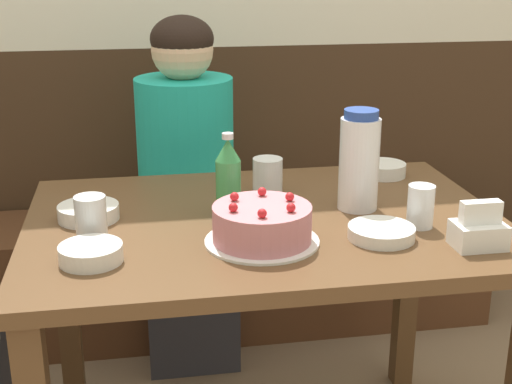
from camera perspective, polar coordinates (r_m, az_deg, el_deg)
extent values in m
cube|color=#3D2819|center=(2.77, -3.25, 1.07)|extent=(4.80, 0.04, 1.02)
cube|color=#56331E|center=(2.68, -2.58, -6.29)|extent=(1.97, 0.38, 0.44)
cube|color=brown|center=(1.72, 0.75, -2.63)|extent=(1.14, 0.79, 0.03)
cube|color=brown|center=(2.17, -14.80, -9.22)|extent=(0.06, 0.06, 0.70)
cube|color=brown|center=(2.31, 11.97, -7.25)|extent=(0.06, 0.06, 0.70)
cylinder|color=white|center=(1.57, 0.48, -3.95)|extent=(0.25, 0.25, 0.01)
cylinder|color=#C67A84|center=(1.56, 0.48, -2.51)|extent=(0.22, 0.22, 0.08)
sphere|color=red|center=(1.57, -1.74, -0.37)|extent=(0.02, 0.02, 0.02)
sphere|color=red|center=(1.51, -1.83, -1.24)|extent=(0.02, 0.02, 0.02)
sphere|color=red|center=(1.47, 0.49, -1.72)|extent=(0.02, 0.02, 0.02)
sphere|color=red|center=(1.51, 2.81, -1.25)|extent=(0.02, 0.02, 0.02)
sphere|color=red|center=(1.58, 2.71, -0.38)|extent=(0.02, 0.02, 0.02)
sphere|color=red|center=(1.61, 0.49, 0.03)|extent=(0.02, 0.02, 0.02)
cylinder|color=white|center=(1.77, 8.24, 2.22)|extent=(0.10, 0.10, 0.23)
cylinder|color=#28479E|center=(1.73, 8.43, 6.19)|extent=(0.08, 0.08, 0.02)
cylinder|color=#388E4C|center=(1.72, -2.23, 0.32)|extent=(0.06, 0.06, 0.14)
cone|color=#388E4C|center=(1.69, -2.27, 3.39)|extent=(0.06, 0.06, 0.05)
cylinder|color=silver|center=(1.68, -2.28, 4.50)|extent=(0.03, 0.03, 0.01)
cube|color=white|center=(1.61, 17.36, -3.31)|extent=(0.11, 0.08, 0.05)
cube|color=white|center=(1.60, 17.54, -1.56)|extent=(0.09, 0.03, 0.05)
cylinder|color=white|center=(2.07, 10.14, 1.80)|extent=(0.13, 0.13, 0.04)
cylinder|color=white|center=(1.61, 9.99, -3.21)|extent=(0.15, 0.15, 0.03)
cylinder|color=white|center=(1.51, -13.07, -4.80)|extent=(0.13, 0.13, 0.04)
cylinder|color=white|center=(1.75, -13.26, -1.58)|extent=(0.15, 0.15, 0.04)
cylinder|color=silver|center=(1.61, -13.07, -2.06)|extent=(0.07, 0.07, 0.10)
cylinder|color=silver|center=(1.89, 0.94, 1.34)|extent=(0.08, 0.08, 0.09)
cylinder|color=silver|center=(1.69, 13.04, -1.11)|extent=(0.06, 0.06, 0.10)
cube|color=#33333D|center=(2.50, -5.28, -8.04)|extent=(0.30, 0.34, 0.45)
cylinder|color=#1EB2A3|center=(2.33, -5.63, 2.72)|extent=(0.31, 0.31, 0.52)
sphere|color=beige|center=(2.26, -5.92, 11.25)|extent=(0.19, 0.19, 0.19)
ellipsoid|color=black|center=(2.25, -5.94, 12.10)|extent=(0.20, 0.20, 0.14)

